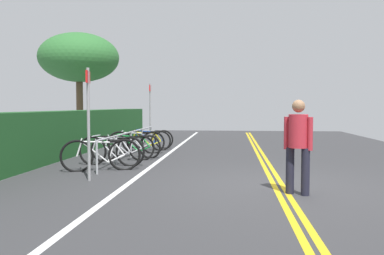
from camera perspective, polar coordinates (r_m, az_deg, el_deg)
The scene contains 17 objects.
ground_plane at distance 7.72m, azimuth 12.16°, elevation -8.34°, with size 33.74×10.93×0.05m, color #353538.
centre_line_yellow_inner at distance 7.72m, azimuth 12.76°, elevation -8.14°, with size 30.37×0.10×0.00m, color gold.
centre_line_yellow_outer at distance 7.71m, azimuth 11.56°, elevation -8.15°, with size 30.37×0.10×0.00m, color gold.
bike_lane_stripe_white at distance 7.92m, azimuth -8.97°, elevation -7.82°, with size 30.37×0.12×0.00m, color white.
bike_rack at distance 11.88m, azimuth -8.61°, elevation -1.42°, with size 5.99×0.05×0.75m.
bicycle_0 at distance 9.54m, azimuth -12.68°, elevation -3.81°, with size 0.69×1.74×0.77m.
bicycle_1 at distance 10.35m, azimuth -11.30°, elevation -3.24°, with size 0.46×1.76×0.78m.
bicycle_2 at distance 11.15m, azimuth -9.63°, elevation -2.88°, with size 0.65×1.64×0.74m.
bicycle_3 at distance 11.87m, azimuth -8.18°, elevation -2.57°, with size 0.56×1.67×0.71m.
bicycle_4 at distance 12.78m, azimuth -7.84°, elevation -2.08°, with size 0.52×1.76×0.75m.
bicycle_5 at distance 13.53m, azimuth -6.39°, elevation -1.88°, with size 0.63×1.57×0.71m.
bicycle_6 at distance 14.35m, azimuth -5.97°, elevation -1.62°, with size 0.46×1.71×0.70m.
pedestrian at distance 7.00m, azimuth 14.70°, elevation -1.80°, with size 0.32×0.45×1.59m.
sign_post_near at distance 8.26m, azimuth -14.38°, elevation 1.98°, with size 0.36×0.09×2.24m.
sign_post_far at distance 15.84m, azimuth -5.90°, elevation 2.76°, with size 0.36×0.06×2.36m.
hedge_backdrop at distance 13.94m, azimuth -15.48°, elevation -0.43°, with size 14.94×0.86×1.34m, color #1C4C21.
tree_mid at distance 19.25m, azimuth -15.62°, elevation 9.40°, with size 3.59×3.59×4.77m.
Camera 1 is at (-7.52, 0.87, 1.49)m, focal length 37.88 mm.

